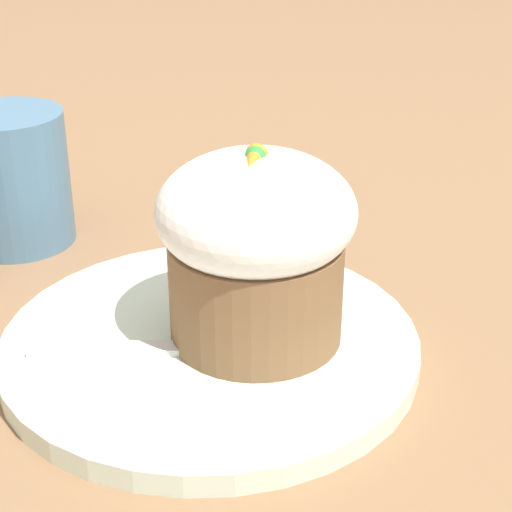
{
  "coord_description": "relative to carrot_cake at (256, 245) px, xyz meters",
  "views": [
    {
      "loc": [
        0.36,
        0.12,
        0.25
      ],
      "look_at": [
        -0.01,
        0.02,
        0.06
      ],
      "focal_mm": 60.0,
      "sensor_mm": 36.0,
      "label": 1
    }
  ],
  "objects": [
    {
      "name": "ground_plane",
      "position": [
        0.01,
        -0.02,
        -0.06
      ],
      "size": [
        4.0,
        4.0,
        0.0
      ],
      "primitive_type": "plane",
      "color": "#846042"
    },
    {
      "name": "dessert_plate",
      "position": [
        0.01,
        -0.02,
        -0.06
      ],
      "size": [
        0.22,
        0.22,
        0.01
      ],
      "color": "silver",
      "rests_on": "ground_plane"
    },
    {
      "name": "carrot_cake",
      "position": [
        0.0,
        0.0,
        0.0
      ],
      "size": [
        0.1,
        0.1,
        0.1
      ],
      "color": "brown",
      "rests_on": "dessert_plate"
    },
    {
      "name": "spoon",
      "position": [
        0.02,
        -0.02,
        -0.05
      ],
      "size": [
        0.05,
        0.13,
        0.01
      ],
      "color": "silver",
      "rests_on": "dessert_plate"
    },
    {
      "name": "coffee_cup",
      "position": [
        -0.09,
        -0.19,
        -0.02
      ],
      "size": [
        0.1,
        0.07,
        0.09
      ],
      "color": "teal",
      "rests_on": "ground_plane"
    }
  ]
}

